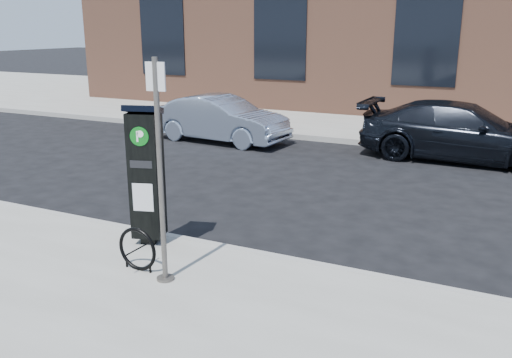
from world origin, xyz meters
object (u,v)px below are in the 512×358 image
Objects in this scene: sign_pole at (160,175)px; bike_rack at (137,249)px; parking_kiosk at (146,173)px; car_silver at (221,119)px; car_dark at (461,132)px.

bike_rack is (-0.46, 0.08, -1.03)m from sign_pole.
parking_kiosk is 1.30m from sign_pole.
car_silver is (-3.29, 7.97, 0.21)m from bike_rack.
sign_pole is at bearing -62.04° from parking_kiosk.
parking_kiosk is at bearing 118.86° from bike_rack.
sign_pole is at bearing 164.87° from car_dark.
car_dark is (2.93, 8.57, 0.26)m from bike_rack.
car_dark is (6.22, 0.60, 0.05)m from car_silver.
car_silver is at bearing 96.25° from car_dark.
sign_pole is 8.92m from car_silver.
sign_pole is (0.89, -0.90, 0.30)m from parking_kiosk.
car_silver is at bearing 108.12° from sign_pole.
bike_rack is 9.06m from car_dark.
bike_rack is 8.63m from car_silver.
car_dark reaches higher than bike_rack.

